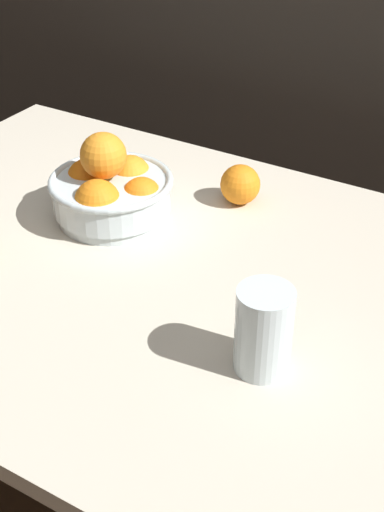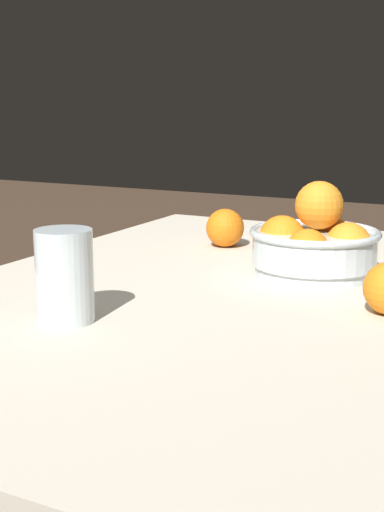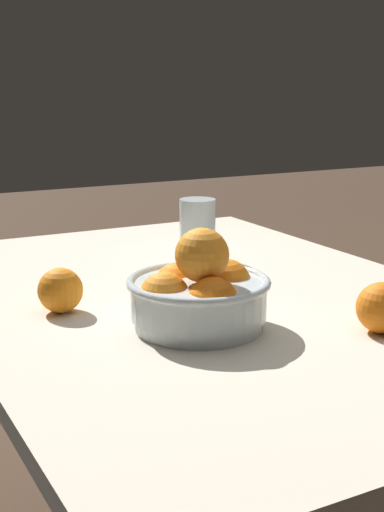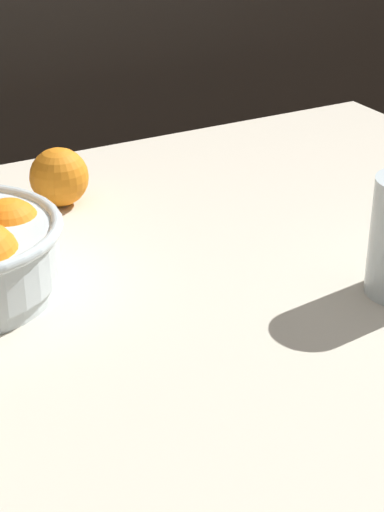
% 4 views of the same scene
% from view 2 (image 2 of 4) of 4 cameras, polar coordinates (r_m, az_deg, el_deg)
% --- Properties ---
extents(dining_table, '(1.22, 0.84, 0.71)m').
position_cam_2_polar(dining_table, '(1.13, 2.72, -6.52)').
color(dining_table, beige).
rests_on(dining_table, ground_plane).
extents(fruit_bowl, '(0.22, 0.22, 0.16)m').
position_cam_2_polar(fruit_bowl, '(1.20, 9.81, 0.97)').
color(fruit_bowl, silver).
rests_on(fruit_bowl, dining_table).
extents(juice_glass, '(0.08, 0.08, 0.12)m').
position_cam_2_polar(juice_glass, '(0.95, -10.14, -1.94)').
color(juice_glass, '#F4A314').
rests_on(juice_glass, dining_table).
extents(orange_loose_near_bowl, '(0.08, 0.08, 0.08)m').
position_cam_2_polar(orange_loose_near_bowl, '(1.41, 2.66, 2.26)').
color(orange_loose_near_bowl, orange).
rests_on(orange_loose_near_bowl, dining_table).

